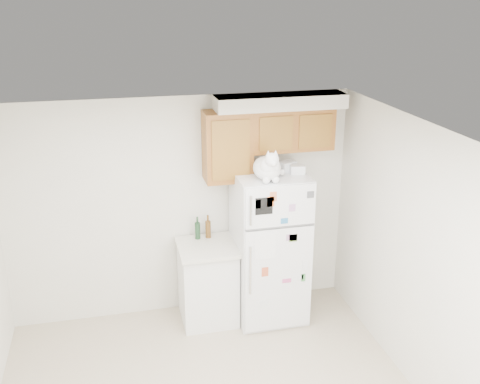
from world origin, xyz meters
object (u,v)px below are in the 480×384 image
object	(u,v)px
bottle_green	(197,228)
bottle_amber	(208,226)
refrigerator	(270,247)
base_counter	(208,282)
storage_box_back	(287,166)
cat	(268,168)
storage_box_front	(297,169)

from	to	relation	value
bottle_green	bottle_amber	distance (m)	0.12
refrigerator	bottle_green	world-z (taller)	refrigerator
refrigerator	bottle_green	xyz separation A→B (m)	(-0.76, 0.26, 0.20)
base_counter	storage_box_back	distance (m)	1.57
bottle_green	storage_box_back	bearing A→B (deg)	-10.01
base_counter	bottle_green	xyz separation A→B (m)	(-0.07, 0.19, 0.59)
base_counter	storage_box_back	xyz separation A→B (m)	(0.89, 0.02, 1.29)
cat	bottle_amber	size ratio (longest dim) A/B	1.90
refrigerator	cat	world-z (taller)	cat
storage_box_back	bottle_green	world-z (taller)	storage_box_back
cat	bottle_amber	distance (m)	1.05
refrigerator	bottle_amber	xyz separation A→B (m)	(-0.64, 0.26, 0.20)
storage_box_back	storage_box_front	bearing A→B (deg)	-82.05
refrigerator	storage_box_front	distance (m)	0.94
cat	bottle_amber	xyz separation A→B (m)	(-0.56, 0.43, -0.78)
storage_box_back	base_counter	bearing A→B (deg)	156.47
cat	bottle_green	distance (m)	1.12
storage_box_front	bottle_amber	bearing A→B (deg)	170.08
base_counter	cat	bearing A→B (deg)	-21.82
storage_box_back	storage_box_front	xyz separation A→B (m)	(0.08, -0.12, -0.01)
storage_box_front	bottle_green	bearing A→B (deg)	172.25
cat	storage_box_back	bearing A→B (deg)	42.39
base_counter	bottle_amber	distance (m)	0.62
refrigerator	storage_box_back	world-z (taller)	storage_box_back
storage_box_back	storage_box_front	distance (m)	0.15
storage_box_back	bottle_amber	bearing A→B (deg)	143.75
bottle_amber	bottle_green	bearing A→B (deg)	-177.90
cat	storage_box_back	world-z (taller)	cat
base_counter	bottle_amber	world-z (taller)	bottle_amber
bottle_green	refrigerator	bearing A→B (deg)	-18.87
refrigerator	bottle_amber	size ratio (longest dim) A/B	6.38
refrigerator	bottle_amber	bearing A→B (deg)	157.58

